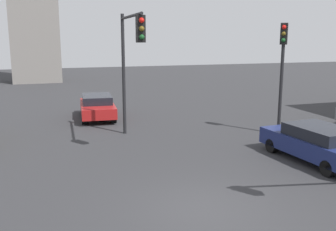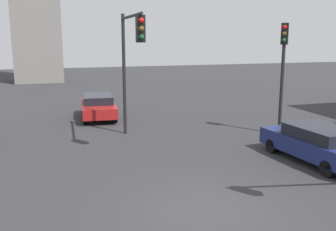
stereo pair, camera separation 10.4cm
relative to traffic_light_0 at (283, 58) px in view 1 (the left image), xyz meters
The scene contains 5 objects.
ground_plane 10.36m from the traffic_light_0, 135.53° to the right, with size 104.69×104.69×0.00m, color #2D2D30.
traffic_light_0 is the anchor object (origin of this frame).
traffic_light_2 7.32m from the traffic_light_0, behind, with size 0.41×4.55×5.79m.
car_3 10.80m from the traffic_light_0, 140.46° to the left, with size 2.21×4.49×1.34m.
car_4 5.20m from the traffic_light_0, 104.33° to the right, with size 2.34×4.67×1.39m.
Camera 1 is at (-4.04, -9.24, 4.73)m, focal length 41.36 mm.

